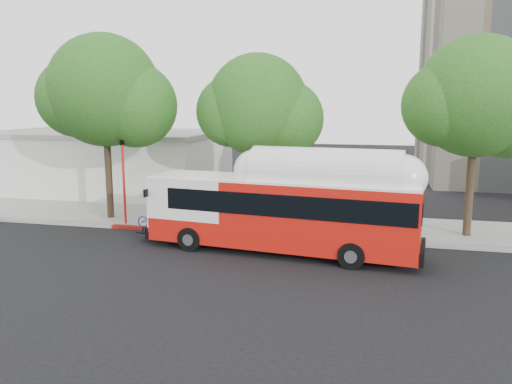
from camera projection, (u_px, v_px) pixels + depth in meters
ground at (248, 263)px, 19.61m from camera, size 120.00×120.00×0.00m
sidewalk at (278, 223)px, 25.84m from camera, size 60.00×5.00×0.15m
curb_strip at (268, 236)px, 23.34m from camera, size 60.00×0.30×0.15m
red_curb_segment at (207, 232)px, 24.01m from camera, size 10.00×0.32×0.16m
street_tree_left at (114, 95)px, 25.69m from camera, size 6.67×5.80×9.74m
street_tree_mid at (266, 109)px, 24.53m from camera, size 5.75×5.00×8.62m
street_tree_right at (487, 102)px, 22.04m from camera, size 6.21×5.40×9.18m
low_commercial_bldg at (106, 160)px, 35.78m from camera, size 16.20×10.20×4.25m
transit_bus at (282, 214)px, 20.67m from camera, size 12.27×3.81×3.58m
signal_pole at (124, 183)px, 25.05m from camera, size 0.12×0.42×4.40m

